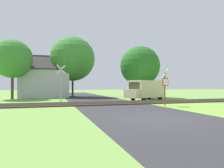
{
  "coord_description": "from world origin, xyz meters",
  "views": [
    {
      "loc": [
        -5.04,
        -8.67,
        1.58
      ],
      "look_at": [
        0.5,
        9.37,
        1.8
      ],
      "focal_mm": 32.0,
      "sensor_mm": 36.0,
      "label": 1
    }
  ],
  "objects_px": {
    "tree_left": "(12,59)",
    "mail_truck": "(146,89)",
    "stop_sign_near": "(165,84)",
    "house": "(45,82)",
    "tree_right": "(140,66)",
    "tree_center": "(73,59)",
    "crossing_sign_far": "(61,81)"
  },
  "relations": [
    {
      "from": "stop_sign_near",
      "to": "house",
      "type": "distance_m",
      "value": 19.43
    },
    {
      "from": "tree_right",
      "to": "crossing_sign_far",
      "type": "bearing_deg",
      "value": -150.63
    },
    {
      "from": "stop_sign_near",
      "to": "tree_center",
      "type": "relative_size",
      "value": 0.34
    },
    {
      "from": "house",
      "to": "tree_left",
      "type": "distance_m",
      "value": 6.01
    },
    {
      "from": "stop_sign_near",
      "to": "mail_truck",
      "type": "distance_m",
      "value": 6.58
    },
    {
      "from": "house",
      "to": "stop_sign_near",
      "type": "bearing_deg",
      "value": -60.33
    },
    {
      "from": "tree_right",
      "to": "mail_truck",
      "type": "height_order",
      "value": "tree_right"
    },
    {
      "from": "stop_sign_near",
      "to": "tree_right",
      "type": "bearing_deg",
      "value": -116.61
    },
    {
      "from": "crossing_sign_far",
      "to": "tree_center",
      "type": "distance_m",
      "value": 11.26
    },
    {
      "from": "mail_truck",
      "to": "tree_center",
      "type": "bearing_deg",
      "value": 12.93
    },
    {
      "from": "house",
      "to": "tree_right",
      "type": "height_order",
      "value": "tree_right"
    },
    {
      "from": "crossing_sign_far",
      "to": "mail_truck",
      "type": "relative_size",
      "value": 0.7
    },
    {
      "from": "tree_right",
      "to": "tree_center",
      "type": "relative_size",
      "value": 0.81
    },
    {
      "from": "tree_left",
      "to": "mail_truck",
      "type": "distance_m",
      "value": 16.73
    },
    {
      "from": "crossing_sign_far",
      "to": "tree_center",
      "type": "relative_size",
      "value": 0.41
    },
    {
      "from": "house",
      "to": "tree_center",
      "type": "xyz_separation_m",
      "value": [
        3.93,
        -0.98,
        3.51
      ]
    },
    {
      "from": "house",
      "to": "mail_truck",
      "type": "height_order",
      "value": "house"
    },
    {
      "from": "house",
      "to": "crossing_sign_far",
      "type": "bearing_deg",
      "value": -81.34
    },
    {
      "from": "tree_right",
      "to": "tree_center",
      "type": "distance_m",
      "value": 9.98
    },
    {
      "from": "house",
      "to": "mail_truck",
      "type": "distance_m",
      "value": 15.31
    },
    {
      "from": "stop_sign_near",
      "to": "tree_center",
      "type": "distance_m",
      "value": 17.32
    },
    {
      "from": "house",
      "to": "tree_center",
      "type": "relative_size",
      "value": 0.77
    },
    {
      "from": "tree_right",
      "to": "tree_left",
      "type": "height_order",
      "value": "tree_left"
    },
    {
      "from": "house",
      "to": "mail_truck",
      "type": "relative_size",
      "value": 1.32
    },
    {
      "from": "tree_left",
      "to": "mail_truck",
      "type": "bearing_deg",
      "value": -24.24
    },
    {
      "from": "stop_sign_near",
      "to": "tree_center",
      "type": "xyz_separation_m",
      "value": [
        -5.73,
        15.87,
        3.91
      ]
    },
    {
      "from": "stop_sign_near",
      "to": "house",
      "type": "bearing_deg",
      "value": -71.24
    },
    {
      "from": "stop_sign_near",
      "to": "tree_left",
      "type": "height_order",
      "value": "tree_left"
    },
    {
      "from": "tree_center",
      "to": "mail_truck",
      "type": "bearing_deg",
      "value": -52.77
    },
    {
      "from": "tree_center",
      "to": "crossing_sign_far",
      "type": "bearing_deg",
      "value": -101.66
    },
    {
      "from": "tree_right",
      "to": "tree_center",
      "type": "bearing_deg",
      "value": 154.96
    },
    {
      "from": "crossing_sign_far",
      "to": "stop_sign_near",
      "type": "bearing_deg",
      "value": -43.76
    }
  ]
}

